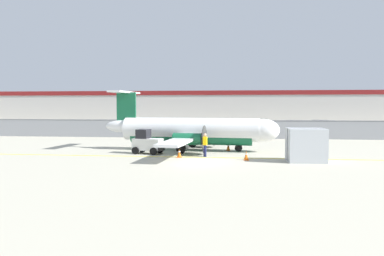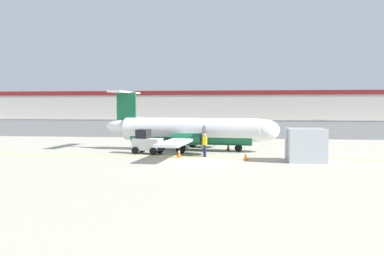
{
  "view_description": "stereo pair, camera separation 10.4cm",
  "coord_description": "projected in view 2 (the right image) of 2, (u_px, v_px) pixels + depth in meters",
  "views": [
    {
      "loc": [
        2.63,
        -24.51,
        3.68
      ],
      "look_at": [
        -1.05,
        7.14,
        1.8
      ],
      "focal_mm": 35.0,
      "sensor_mm": 36.0,
      "label": 1
    },
    {
      "loc": [
        2.73,
        -24.5,
        3.68
      ],
      "look_at": [
        -1.05,
        7.14,
        1.8
      ],
      "focal_mm": 35.0,
      "sensor_mm": 36.0,
      "label": 2
    }
  ],
  "objects": [
    {
      "name": "cargo_container",
      "position": [
        306.0,
        145.0,
        24.68
      ],
      "size": [
        2.45,
        2.06,
        2.2
      ],
      "rotation": [
        0.0,
        0.0,
        0.03
      ],
      "color": "#B7BCC1",
      "rests_on": "ground"
    },
    {
      "name": "commuter_airplane",
      "position": [
        194.0,
        131.0,
        30.89
      ],
      "size": [
        14.78,
        16.08,
        4.92
      ],
      "rotation": [
        0.0,
        0.0,
        -0.09
      ],
      "color": "white",
      "rests_on": "ground"
    },
    {
      "name": "parked_car_1",
      "position": [
        136.0,
        127.0,
        50.31
      ],
      "size": [
        4.3,
        2.22,
        1.58
      ],
      "rotation": [
        0.0,
        0.0,
        3.08
      ],
      "color": "#19662D",
      "rests_on": "parking_lot_strip"
    },
    {
      "name": "parked_car_6",
      "position": [
        296.0,
        126.0,
        52.14
      ],
      "size": [
        4.26,
        2.12,
        1.58
      ],
      "rotation": [
        0.0,
        0.0,
        0.03
      ],
      "color": "#19662D",
      "rests_on": "parking_lot_strip"
    },
    {
      "name": "ground_plane",
      "position": [
        198.0,
        157.0,
        26.81
      ],
      "size": [
        140.0,
        140.0,
        0.01
      ],
      "color": "#B2AD99"
    },
    {
      "name": "parked_car_3",
      "position": [
        207.0,
        126.0,
        52.32
      ],
      "size": [
        4.21,
        2.02,
        1.58
      ],
      "rotation": [
        0.0,
        0.0,
        3.13
      ],
      "color": "slate",
      "rests_on": "parking_lot_strip"
    },
    {
      "name": "traffic_cone_far_left",
      "position": [
        228.0,
        147.0,
        30.9
      ],
      "size": [
        0.36,
        0.36,
        0.64
      ],
      "color": "orange",
      "rests_on": "ground"
    },
    {
      "name": "parked_car_5",
      "position": [
        261.0,
        124.0,
        57.33
      ],
      "size": [
        4.28,
        2.16,
        1.58
      ],
      "rotation": [
        0.0,
        0.0,
        0.05
      ],
      "color": "#19662D",
      "rests_on": "parking_lot_strip"
    },
    {
      "name": "parked_car_0",
      "position": [
        116.0,
        126.0,
        52.22
      ],
      "size": [
        4.33,
        2.28,
        1.58
      ],
      "rotation": [
        0.0,
        0.0,
        3.23
      ],
      "color": "gray",
      "rests_on": "parking_lot_strip"
    },
    {
      "name": "traffic_cone_near_right",
      "position": [
        179.0,
        153.0,
        26.73
      ],
      "size": [
        0.36,
        0.36,
        0.64
      ],
      "color": "orange",
      "rests_on": "ground"
    },
    {
      "name": "perimeter_fence",
      "position": [
        212.0,
        128.0,
        42.6
      ],
      "size": [
        98.0,
        0.1,
        2.1
      ],
      "color": "gray",
      "rests_on": "ground"
    },
    {
      "name": "parked_car_2",
      "position": [
        172.0,
        126.0,
        53.36
      ],
      "size": [
        4.28,
        2.16,
        1.58
      ],
      "rotation": [
        0.0,
        0.0,
        0.05
      ],
      "color": "red",
      "rests_on": "parking_lot_strip"
    },
    {
      "name": "parked_car_7",
      "position": [
        321.0,
        126.0,
        52.5
      ],
      "size": [
        4.35,
        2.32,
        1.58
      ],
      "rotation": [
        0.0,
        0.0,
        -0.1
      ],
      "color": "navy",
      "rests_on": "parking_lot_strip"
    },
    {
      "name": "baggage_tug",
      "position": [
        147.0,
        143.0,
        28.83
      ],
      "size": [
        2.5,
        1.76,
        1.88
      ],
      "rotation": [
        0.0,
        0.0,
        -0.2
      ],
      "color": "silver",
      "rests_on": "ground"
    },
    {
      "name": "parked_car_4",
      "position": [
        240.0,
        128.0,
        47.64
      ],
      "size": [
        4.24,
        2.08,
        1.58
      ],
      "rotation": [
        0.0,
        0.0,
        -0.02
      ],
      "color": "navy",
      "rests_on": "parking_lot_strip"
    },
    {
      "name": "ground_crew_worker",
      "position": [
        205.0,
        144.0,
        27.09
      ],
      "size": [
        0.45,
        0.54,
        1.7
      ],
      "rotation": [
        0.0,
        0.0,
        0.41
      ],
      "color": "#191E4C",
      "rests_on": "ground"
    },
    {
      "name": "parking_lot_strip",
      "position": [
        218.0,
        131.0,
        54.06
      ],
      "size": [
        98.0,
        17.0,
        0.12
      ],
      "color": "#38383A",
      "rests_on": "ground"
    },
    {
      "name": "background_building",
      "position": [
        223.0,
        108.0,
        72.2
      ],
      "size": [
        91.0,
        8.1,
        6.5
      ],
      "color": "beige",
      "rests_on": "ground"
    },
    {
      "name": "traffic_cone_near_left",
      "position": [
        246.0,
        156.0,
        25.37
      ],
      "size": [
        0.36,
        0.36,
        0.64
      ],
      "color": "orange",
      "rests_on": "ground"
    }
  ]
}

